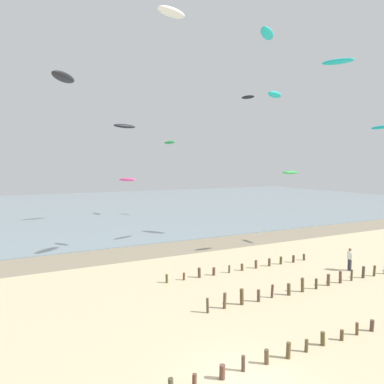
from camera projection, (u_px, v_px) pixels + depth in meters
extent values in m
cube|color=gray|center=(108.00, 256.00, 30.82)|extent=(120.00, 5.23, 0.01)
cube|color=gray|center=(58.00, 209.00, 64.18)|extent=(160.00, 70.00, 0.10)
cylinder|color=brown|center=(194.00, 381.00, 12.61)|extent=(0.19, 0.18, 0.50)
cylinder|color=brown|center=(222.00, 372.00, 13.08)|extent=(0.22, 0.23, 0.55)
cylinder|color=#4D3A2F|center=(243.00, 363.00, 13.58)|extent=(0.15, 0.16, 0.62)
cylinder|color=brown|center=(267.00, 357.00, 14.07)|extent=(0.19, 0.19, 0.60)
cylinder|color=brown|center=(288.00, 350.00, 14.49)|extent=(0.22, 0.20, 0.68)
cylinder|color=brown|center=(306.00, 346.00, 14.99)|extent=(0.17, 0.16, 0.55)
cylinder|color=brown|center=(323.00, 339.00, 15.54)|extent=(0.21, 0.20, 0.61)
cylinder|color=brown|center=(342.00, 335.00, 15.99)|extent=(0.19, 0.18, 0.49)
cylinder|color=brown|center=(357.00, 329.00, 16.49)|extent=(0.17, 0.15, 0.60)
cylinder|color=brown|center=(372.00, 325.00, 16.88)|extent=(0.20, 0.20, 0.55)
cylinder|color=#4C3D32|center=(208.00, 306.00, 18.96)|extent=(0.15, 0.18, 0.81)
cylinder|color=brown|center=(225.00, 301.00, 19.53)|extent=(0.21, 0.18, 0.89)
cylinder|color=brown|center=(242.00, 297.00, 20.07)|extent=(0.26, 0.23, 0.93)
cylinder|color=brown|center=(259.00, 296.00, 20.52)|extent=(0.21, 0.19, 0.71)
cylinder|color=#4F3931|center=(272.00, 291.00, 21.13)|extent=(0.19, 0.17, 0.80)
cylinder|color=brown|center=(289.00, 289.00, 21.55)|extent=(0.22, 0.25, 0.73)
cylinder|color=brown|center=(302.00, 285.00, 22.10)|extent=(0.23, 0.21, 0.90)
cylinder|color=#4C3D2B|center=(316.00, 284.00, 22.62)|extent=(0.17, 0.17, 0.68)
cylinder|color=brown|center=(328.00, 280.00, 23.26)|extent=(0.23, 0.23, 0.77)
cylinder|color=brown|center=(340.00, 277.00, 23.77)|extent=(0.20, 0.22, 0.81)
cylinder|color=brown|center=(352.00, 275.00, 24.25)|extent=(0.17, 0.15, 0.77)
cylinder|color=#493A30|center=(363.00, 272.00, 24.83)|extent=(0.21, 0.21, 0.84)
cylinder|color=brown|center=(374.00, 271.00, 25.25)|extent=(0.21, 0.18, 0.78)
cylinder|color=#4E4729|center=(167.00, 279.00, 23.82)|extent=(0.17, 0.19, 0.59)
cylinder|color=brown|center=(184.00, 276.00, 24.38)|extent=(0.17, 0.18, 0.52)
cylinder|color=#4A3D28|center=(199.00, 273.00, 24.94)|extent=(0.23, 0.23, 0.70)
cylinder|color=brown|center=(214.00, 271.00, 25.45)|extent=(0.22, 0.22, 0.58)
cylinder|color=brown|center=(229.00, 269.00, 26.04)|extent=(0.16, 0.16, 0.56)
cylinder|color=brown|center=(242.00, 267.00, 26.60)|extent=(0.21, 0.23, 0.52)
cylinder|color=brown|center=(256.00, 264.00, 27.19)|extent=(0.22, 0.22, 0.63)
cylinder|color=#4E422D|center=(269.00, 262.00, 27.76)|extent=(0.23, 0.23, 0.62)
cylinder|color=brown|center=(281.00, 260.00, 28.30)|extent=(0.21, 0.22, 0.62)
cylinder|color=#4C382D|center=(293.00, 259.00, 28.83)|extent=(0.20, 0.21, 0.59)
cylinder|color=brown|center=(304.00, 257.00, 29.50)|extent=(0.21, 0.21, 0.54)
cylinder|color=#383842|center=(349.00, 264.00, 26.70)|extent=(0.16, 0.16, 0.88)
cylinder|color=#383842|center=(350.00, 265.00, 26.48)|extent=(0.16, 0.16, 0.88)
cube|color=white|center=(350.00, 255.00, 26.54)|extent=(0.32, 0.41, 0.60)
sphere|color=brown|center=(350.00, 250.00, 26.50)|extent=(0.22, 0.22, 0.22)
cylinder|color=white|center=(348.00, 255.00, 26.78)|extent=(0.09, 0.09, 0.52)
cylinder|color=white|center=(352.00, 257.00, 26.30)|extent=(0.09, 0.09, 0.52)
ellipsoid|color=#19B2B7|center=(338.00, 62.00, 36.55)|extent=(2.65, 3.23, 0.55)
ellipsoid|color=black|center=(248.00, 97.00, 51.85)|extent=(1.58, 2.28, 0.62)
ellipsoid|color=black|center=(125.00, 126.00, 48.15)|extent=(3.61, 2.08, 0.73)
ellipsoid|color=green|center=(170.00, 142.00, 54.12)|extent=(1.27, 3.07, 0.57)
ellipsoid|color=#E54C99|center=(127.00, 180.00, 33.33)|extent=(1.65, 2.03, 0.42)
ellipsoid|color=black|center=(63.00, 77.00, 26.26)|extent=(2.64, 3.34, 0.71)
ellipsoid|color=#19B2B7|center=(380.00, 127.00, 33.76)|extent=(0.86, 2.05, 0.55)
ellipsoid|color=white|center=(171.00, 12.00, 28.41)|extent=(2.92, 1.65, 0.80)
ellipsoid|color=green|center=(290.00, 172.00, 31.48)|extent=(1.97, 0.79, 0.31)
ellipsoid|color=#19B2B7|center=(275.00, 95.00, 34.41)|extent=(2.71, 1.90, 0.70)
ellipsoid|color=#19B2B7|center=(267.00, 33.00, 27.82)|extent=(2.74, 2.60, 0.46)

